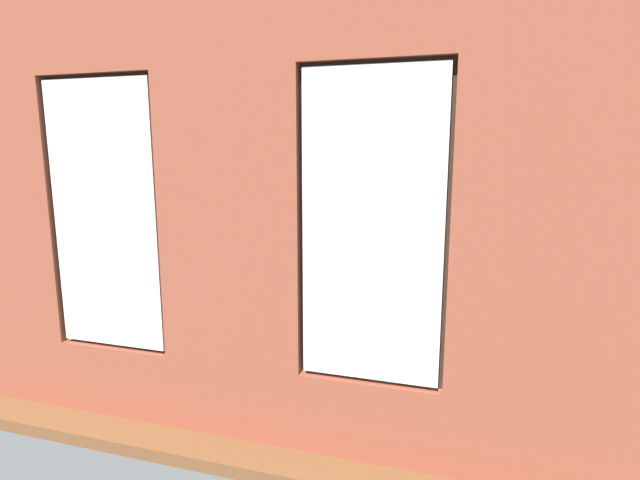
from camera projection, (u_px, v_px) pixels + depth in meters
The scene contains 19 objects.
ground_plane at pixel (333, 320), 6.37m from camera, with size 7.29×6.27×0.10m, color brown.
brick_wall_with_windows at pixel (230, 225), 3.48m from camera, with size 6.69×0.30×3.20m.
white_wall_right at pixel (99, 186), 6.83m from camera, with size 0.10×5.27×3.20m, color silver.
couch_by_window at pixel (237, 353), 4.41m from camera, with size 1.98×0.87×0.80m.
couch_left at pixel (568, 321), 5.22m from camera, with size 0.97×2.11×0.80m.
coffee_table at pixel (316, 290), 6.24m from camera, with size 1.51×0.76×0.41m.
cup_ceramic at pixel (305, 280), 6.37m from camera, with size 0.08×0.08×0.09m, color #4C4C51.
table_plant_small at pixel (316, 277), 6.21m from camera, with size 0.14×0.14×0.23m.
remote_silver at pixel (322, 289), 6.09m from camera, with size 0.05×0.17×0.02m, color #B2B2B7.
remote_black at pixel (351, 286), 6.24m from camera, with size 0.05×0.17×0.02m, color black.
remote_gray at pixel (279, 285), 6.25m from camera, with size 0.05×0.17×0.02m, color #59595B.
media_console at pixel (151, 273), 7.57m from camera, with size 1.28×0.42×0.51m, color black.
tv_flatscreen at pixel (148, 227), 7.45m from camera, with size 1.25×0.20×0.88m.
papasan_chair at pixel (296, 249), 8.34m from camera, with size 1.13×1.13×0.70m.
potted_plant_between_couches at pixel (400, 322), 3.99m from camera, with size 0.92×0.95×1.21m.
potted_plant_mid_room_small at pixel (400, 282), 7.00m from camera, with size 0.26×0.26×0.39m.
potted_plant_corner_near_left at pixel (551, 249), 7.46m from camera, with size 0.82×1.08×1.39m.
potted_plant_beside_window_right at pixel (30, 303), 4.88m from camera, with size 1.07×1.07×1.21m.
potted_plant_near_tv at pixel (134, 262), 6.31m from camera, with size 0.87×0.94×1.41m.
Camera 1 is at (-1.61, 5.86, 2.11)m, focal length 28.00 mm.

